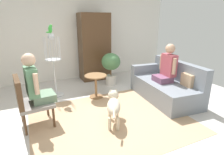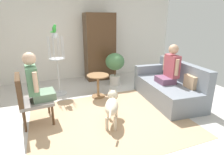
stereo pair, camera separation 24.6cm
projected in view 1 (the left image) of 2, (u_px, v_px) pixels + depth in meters
name	position (u px, v px, depth m)	size (l,w,h in m)	color
ground_plane	(114.00, 113.00, 3.86)	(7.11, 7.11, 0.00)	beige
back_wall	(76.00, 36.00, 5.90)	(6.53, 0.12, 2.76)	silver
area_rug	(111.00, 119.00, 3.61)	(2.96, 2.46, 0.01)	tan
couch	(166.00, 86.00, 4.52)	(1.09, 1.90, 0.92)	slate
armchair	(27.00, 99.00, 3.21)	(0.63, 0.67, 0.95)	#4C331E
person_on_couch	(167.00, 66.00, 4.33)	(0.45, 0.56, 0.90)	#704561
person_on_armchair	(35.00, 83.00, 3.21)	(0.50, 0.57, 0.89)	slate
round_end_table	(96.00, 83.00, 4.53)	(0.54, 0.54, 0.58)	olive
dog	(114.00, 105.00, 3.40)	(0.48, 0.83, 0.58)	beige
bird_cage_stand	(54.00, 66.00, 4.52)	(0.39, 0.39, 1.58)	silver
parrot	(50.00, 29.00, 4.25)	(0.17, 0.10, 0.20)	green
potted_plant	(111.00, 65.00, 5.34)	(0.55, 0.55, 0.97)	beige
armoire_cabinet	(94.00, 47.00, 5.84)	(0.93, 0.56, 2.09)	#4C331E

